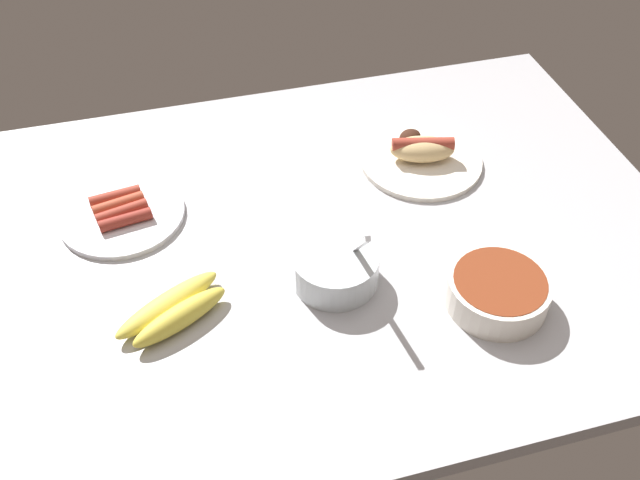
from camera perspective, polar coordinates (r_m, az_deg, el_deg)
name	(u,v)px	position (r cm, az deg, el deg)	size (l,w,h in cm)	color
ground_plane	(330,239)	(121.89, 0.85, 0.09)	(120.00, 90.00, 3.00)	#B2B2B7
plate_sausages	(122,213)	(127.92, -15.63, 2.12)	(21.69, 21.69, 3.05)	white
plate_hotdog_assembled	(421,155)	(135.59, 8.10, 6.80)	(22.89, 22.89, 5.61)	white
banana_bunch	(174,310)	(109.22, -11.66, -5.53)	(18.63, 14.56, 3.61)	#E5D14C
bowl_coleslaw	(336,267)	(111.06, 1.25, -2.15)	(13.67, 13.88, 15.15)	silver
bowl_chili	(498,290)	(111.38, 14.08, -3.94)	(15.62, 15.62, 5.16)	white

